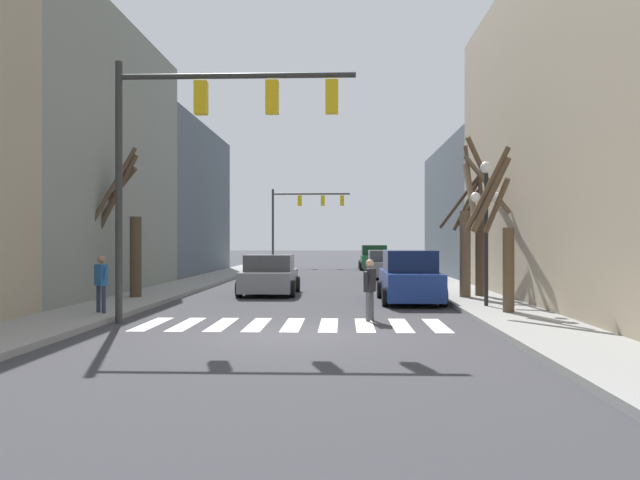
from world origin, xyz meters
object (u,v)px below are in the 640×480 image
Objects in this scene: car_parked_right_near at (374,258)px; pedestrian_on_left_sidewalk at (370,285)px; pedestrian_on_right_sidewalk at (101,279)px; car_parked_left_mid at (270,276)px; traffic_signal_far at (301,209)px; street_tree_right_near at (501,238)px; street_lamp_right_corner at (486,204)px; street_tree_right_mid at (476,236)px; street_tree_left_mid at (471,223)px; street_tree_left_far at (128,232)px; car_driving_toward_lane at (409,278)px; car_parked_left_far at (384,265)px; traffic_signal_near at (203,130)px.

pedestrian_on_left_sidewalk is (-1.54, -29.18, 0.13)m from car_parked_right_near.
pedestrian_on_right_sidewalk reaches higher than pedestrian_on_left_sidewalk.
car_parked_left_mid is 21.85m from car_parked_right_near.
traffic_signal_far is 34.17m from street_tree_right_near.
street_lamp_right_corner reaches higher than car_parked_left_mid.
car_parked_right_near is 1.08× the size of street_tree_right_mid.
street_tree_left_mid is 1.08× the size of street_tree_left_far.
car_parked_left_mid is at bearing 47.74° from pedestrian_on_left_sidewalk.
pedestrian_on_right_sidewalk is at bearing -25.89° from car_parked_left_mid.
street_tree_left_mid is (2.20, 0.40, 1.91)m from car_driving_toward_lane.
car_parked_left_far is at bearing -69.85° from traffic_signal_far.
street_tree_left_mid is 4.65m from street_tree_right_near.
traffic_signal_far is at bearing 20.15° from car_parked_left_far.
pedestrian_on_left_sidewalk is (4.25, 0.78, -3.98)m from traffic_signal_near.
street_tree_right_near is at bearing -18.99° from street_tree_left_far.
street_tree_right_mid reaches higher than pedestrian_on_left_sidewalk.
car_driving_toward_lane is 10.14m from pedestrian_on_right_sidewalk.
car_parked_left_far is 2.73× the size of pedestrian_on_left_sidewalk.
street_tree_left_mid is (2.20, -13.04, 2.00)m from car_parked_left_far.
street_tree_left_mid is at bearing 38.19° from traffic_signal_near.
street_lamp_right_corner is 0.98× the size of car_parked_left_far.
car_parked_right_near is (5.14, 21.24, 0.10)m from car_parked_left_mid.
pedestrian_on_left_sidewalk is at bearing -123.89° from street_tree_right_mid.
street_tree_right_mid is 0.94× the size of street_tree_right_near.
car_parked_right_near is 2.88× the size of pedestrian_on_left_sidewalk.
street_tree_right_near is (-0.12, -4.61, -0.56)m from street_tree_left_mid.
traffic_signal_far is 1.46× the size of street_lamp_right_corner.
street_tree_left_far reaches higher than car_parked_right_near.
traffic_signal_near reaches higher than street_tree_left_mid.
traffic_signal_far is 1.12× the size of street_tree_left_mid.
car_parked_right_near reaches higher than car_parked_left_far.
traffic_signal_far is at bearing 11.14° from car_driving_toward_lane.
street_tree_left_far is (-11.83, 2.51, -0.81)m from street_lamp_right_corner.
car_parked_right_near is at bearing 68.02° from street_tree_left_far.
street_tree_left_far is (-12.00, -0.53, -0.32)m from street_tree_left_mid.
traffic_signal_far reaches higher than street_tree_left_mid.
pedestrian_on_right_sidewalk is at bearing -168.54° from street_lamp_right_corner.
car_parked_left_mid is 0.90× the size of street_tree_right_near.
traffic_signal_far is at bearing -178.87° from car_parked_left_mid.
car_driving_toward_lane is 3.09× the size of pedestrian_on_right_sidewalk.
traffic_signal_far reaches higher than car_parked_right_near.
street_lamp_right_corner reaches higher than street_tree_right_mid.
street_lamp_right_corner is 1.01× the size of street_tree_right_mid.
traffic_signal_near is 1.39× the size of car_driving_toward_lane.
car_driving_toward_lane is 1.11× the size of street_tree_right_mid.
street_tree_left_mid reaches higher than car_parked_right_near.
car_parked_left_far is 13.37m from street_tree_left_mid.
street_tree_right_mid is (12.29, 1.05, -0.12)m from street_tree_left_far.
car_parked_right_near is (-0.05, 24.04, 0.00)m from car_driving_toward_lane.
traffic_signal_near is 8.70m from street_lamp_right_corner.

